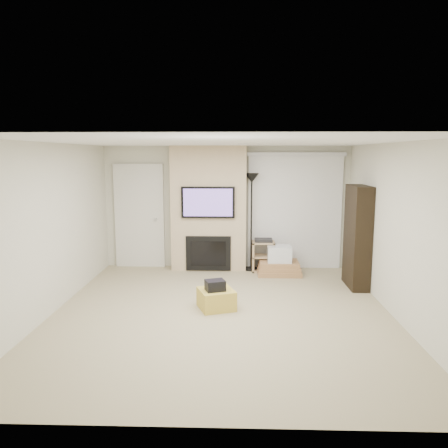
{
  "coord_description": "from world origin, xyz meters",
  "views": [
    {
      "loc": [
        0.23,
        -6.18,
        2.33
      ],
      "look_at": [
        0.0,
        1.2,
        1.15
      ],
      "focal_mm": 35.0,
      "sensor_mm": 36.0,
      "label": 1
    }
  ],
  "objects_px": {
    "ottoman": "(216,299)",
    "box_stack": "(279,263)",
    "floor_lamp": "(252,194)",
    "bookshelf": "(357,237)",
    "av_stand": "(263,254)"
  },
  "relations": [
    {
      "from": "bookshelf",
      "to": "ottoman",
      "type": "bearing_deg",
      "value": -153.37
    },
    {
      "from": "floor_lamp",
      "to": "box_stack",
      "type": "xyz_separation_m",
      "value": [
        0.54,
        -0.31,
        -1.33
      ]
    },
    {
      "from": "bookshelf",
      "to": "box_stack",
      "type": "bearing_deg",
      "value": 149.04
    },
    {
      "from": "ottoman",
      "to": "floor_lamp",
      "type": "bearing_deg",
      "value": 75.47
    },
    {
      "from": "ottoman",
      "to": "box_stack",
      "type": "distance_m",
      "value": 2.29
    },
    {
      "from": "av_stand",
      "to": "bookshelf",
      "type": "distance_m",
      "value": 1.96
    },
    {
      "from": "box_stack",
      "to": "av_stand",
      "type": "bearing_deg",
      "value": 141.94
    },
    {
      "from": "floor_lamp",
      "to": "box_stack",
      "type": "distance_m",
      "value": 1.47
    },
    {
      "from": "bookshelf",
      "to": "floor_lamp",
      "type": "bearing_deg",
      "value": 149.39
    },
    {
      "from": "ottoman",
      "to": "floor_lamp",
      "type": "height_order",
      "value": "floor_lamp"
    },
    {
      "from": "ottoman",
      "to": "box_stack",
      "type": "relative_size",
      "value": 0.6
    },
    {
      "from": "bookshelf",
      "to": "av_stand",
      "type": "bearing_deg",
      "value": 147.61
    },
    {
      "from": "floor_lamp",
      "to": "box_stack",
      "type": "relative_size",
      "value": 2.34
    },
    {
      "from": "av_stand",
      "to": "floor_lamp",
      "type": "bearing_deg",
      "value": 162.64
    },
    {
      "from": "av_stand",
      "to": "box_stack",
      "type": "relative_size",
      "value": 0.79
    }
  ]
}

